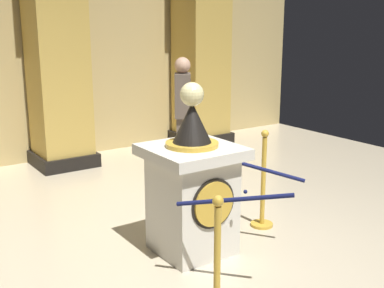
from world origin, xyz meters
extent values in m
plane|color=beige|center=(0.00, 0.00, 0.00)|extent=(10.04, 10.04, 0.00)
cube|color=tan|center=(0.00, 4.27, 1.85)|extent=(10.04, 0.16, 3.70)
cube|color=silver|center=(-0.04, 0.20, 0.47)|extent=(0.65, 0.65, 0.93)
cube|color=silver|center=(-0.04, 0.20, 0.98)|extent=(0.81, 0.81, 0.10)
cylinder|color=gold|center=(-0.04, -0.14, 0.58)|extent=(0.41, 0.03, 0.41)
cylinder|color=black|center=(-0.04, -0.13, 0.58)|extent=(0.46, 0.01, 0.46)
cylinder|color=gold|center=(-0.04, 0.20, 1.05)|extent=(0.49, 0.49, 0.04)
cone|color=black|center=(-0.04, 0.20, 1.26)|extent=(0.36, 0.36, 0.37)
cylinder|color=gold|center=(-0.04, 0.20, 1.43)|extent=(0.03, 0.03, 0.05)
sphere|color=beige|center=(-0.04, 0.20, 1.51)|extent=(0.22, 0.22, 0.22)
cylinder|color=gold|center=(-0.56, -0.87, 0.45)|extent=(0.05, 0.05, 0.90)
sphere|color=gold|center=(-0.56, -0.87, 0.94)|extent=(0.08, 0.08, 0.08)
cylinder|color=gold|center=(0.92, 0.26, 0.01)|extent=(0.24, 0.24, 0.03)
cylinder|color=gold|center=(0.92, 0.26, 0.49)|extent=(0.05, 0.05, 0.98)
sphere|color=gold|center=(0.92, 0.26, 1.02)|extent=(0.08, 0.08, 0.08)
cylinder|color=#141947|center=(-0.19, -0.58, 0.79)|extent=(0.60, 0.77, 0.22)
cylinder|color=#141947|center=(0.55, -0.02, 0.79)|extent=(0.60, 0.77, 0.22)
sphere|color=#141947|center=(0.18, -0.30, 0.70)|extent=(0.04, 0.04, 0.04)
cube|color=black|center=(2.60, 3.75, 0.10)|extent=(0.88, 0.88, 0.20)
cube|color=gold|center=(2.60, 3.75, 1.78)|extent=(0.77, 0.77, 3.55)
cube|color=black|center=(0.00, 3.75, 0.10)|extent=(0.86, 0.86, 0.20)
cube|color=gold|center=(0.00, 3.75, 1.78)|extent=(0.75, 0.75, 3.55)
cube|color=brown|center=(1.29, 2.37, 0.41)|extent=(0.30, 0.33, 0.83)
cube|color=brown|center=(1.29, 2.37, 1.14)|extent=(0.38, 0.42, 0.62)
sphere|color=tan|center=(1.29, 2.37, 1.56)|extent=(0.22, 0.22, 0.22)
camera|label=1|loc=(-2.49, -3.37, 2.13)|focal=45.84mm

